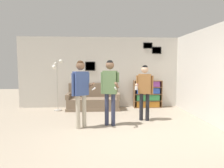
# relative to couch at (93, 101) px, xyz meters

# --- Properties ---
(ground_plane) EXTENTS (20.00, 20.00, 0.00)m
(ground_plane) POSITION_rel_couch_xyz_m (0.83, -3.26, -0.31)
(ground_plane) COLOR gray
(wall_back) EXTENTS (7.33, 0.08, 2.70)m
(wall_back) POSITION_rel_couch_xyz_m (0.83, 0.41, 1.05)
(wall_back) COLOR beige
(wall_back) RESTS_ON ground_plane
(wall_right) EXTENTS (0.06, 6.04, 2.70)m
(wall_right) POSITION_rel_couch_xyz_m (3.32, -1.44, 1.04)
(wall_right) COLOR beige
(wall_right) RESTS_ON ground_plane
(couch) EXTENTS (1.92, 0.80, 0.95)m
(couch) POSITION_rel_couch_xyz_m (0.00, 0.00, 0.00)
(couch) COLOR #7A6651
(couch) RESTS_ON ground_plane
(bookshelf) EXTENTS (1.07, 0.30, 1.04)m
(bookshelf) POSITION_rel_couch_xyz_m (2.09, 0.19, 0.21)
(bookshelf) COLOR brown
(bookshelf) RESTS_ON ground_plane
(floor_lamp) EXTENTS (0.35, 0.39, 1.83)m
(floor_lamp) POSITION_rel_couch_xyz_m (-1.27, -0.17, 0.97)
(floor_lamp) COLOR #ADA89E
(floor_lamp) RESTS_ON ground_plane
(person_player_foreground_left) EXTENTS (0.60, 0.37, 1.74)m
(person_player_foreground_left) POSITION_rel_couch_xyz_m (-0.24, -2.25, 0.77)
(person_player_foreground_left) COLOR #B7AD99
(person_player_foreground_left) RESTS_ON ground_plane
(person_player_foreground_center) EXTENTS (0.48, 0.56, 1.76)m
(person_player_foreground_center) POSITION_rel_couch_xyz_m (0.51, -2.07, 0.79)
(person_player_foreground_center) COLOR #2D334C
(person_player_foreground_center) RESTS_ON ground_plane
(person_watcher_holding_cup) EXTENTS (0.56, 0.38, 1.63)m
(person_watcher_holding_cup) POSITION_rel_couch_xyz_m (1.55, -1.64, 0.69)
(person_watcher_holding_cup) COLOR black
(person_watcher_holding_cup) RESTS_ON ground_plane
(drinking_cup) EXTENTS (0.07, 0.07, 0.10)m
(drinking_cup) POSITION_rel_couch_xyz_m (2.06, 0.19, 0.79)
(drinking_cup) COLOR blue
(drinking_cup) RESTS_ON bookshelf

